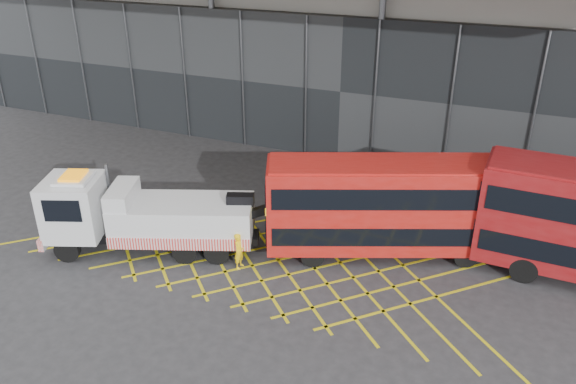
% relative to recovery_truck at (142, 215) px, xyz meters
% --- Properties ---
extents(ground_plane, '(120.00, 120.00, 0.00)m').
position_rel_recovery_truck_xyz_m(ground_plane, '(2.30, 1.40, -1.62)').
color(ground_plane, '#2A2A2D').
extents(road_markings, '(21.56, 7.16, 0.01)m').
position_rel_recovery_truck_xyz_m(road_markings, '(4.70, 1.40, -1.61)').
color(road_markings, gold).
rests_on(road_markings, ground_plane).
extents(recovery_truck, '(9.84, 5.31, 3.51)m').
position_rel_recovery_truck_xyz_m(recovery_truck, '(0.00, 0.00, 0.00)').
color(recovery_truck, black).
rests_on(recovery_truck, ground_plane).
extents(bus_towed, '(10.15, 6.00, 4.09)m').
position_rel_recovery_truck_xyz_m(bus_towed, '(9.49, 3.71, 0.65)').
color(bus_towed, '#AD140F').
rests_on(bus_towed, ground_plane).
extents(worker, '(0.37, 0.56, 1.51)m').
position_rel_recovery_truck_xyz_m(worker, '(4.28, 0.34, -0.86)').
color(worker, yellow).
rests_on(worker, ground_plane).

